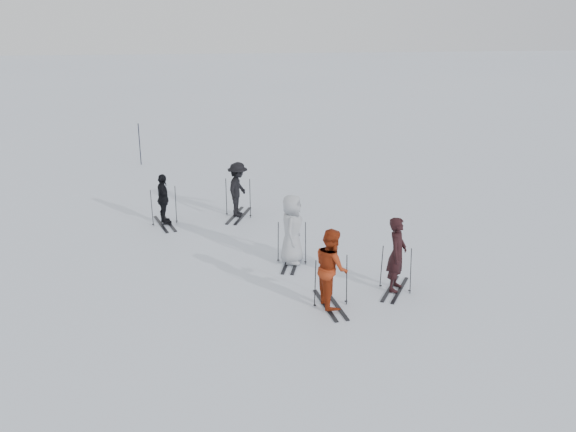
# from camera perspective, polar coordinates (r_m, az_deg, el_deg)

# --- Properties ---
(ground) EXTENTS (120.00, 120.00, 0.00)m
(ground) POSITION_cam_1_polar(r_m,az_deg,el_deg) (16.74, 0.33, -4.36)
(ground) COLOR silver
(ground) RESTS_ON ground
(skier_near_dark) EXTENTS (0.69, 0.78, 1.80)m
(skier_near_dark) POSITION_cam_1_polar(r_m,az_deg,el_deg) (15.24, 9.65, -3.45)
(skier_near_dark) COLOR black
(skier_near_dark) RESTS_ON ground
(skier_red) EXTENTS (0.82, 0.98, 1.81)m
(skier_red) POSITION_cam_1_polar(r_m,az_deg,el_deg) (14.33, 3.88, -4.69)
(skier_red) COLOR maroon
(skier_red) RESTS_ON ground
(skier_grey) EXTENTS (0.79, 1.01, 1.83)m
(skier_grey) POSITION_cam_1_polar(r_m,az_deg,el_deg) (16.53, 0.35, -1.25)
(skier_grey) COLOR #A3A7AC
(skier_grey) RESTS_ON ground
(skier_uphill_left) EXTENTS (0.64, 0.98, 1.55)m
(skier_uphill_left) POSITION_cam_1_polar(r_m,az_deg,el_deg) (19.72, -11.01, 1.40)
(skier_uphill_left) COLOR black
(skier_uphill_left) RESTS_ON ground
(skier_uphill_far) EXTENTS (0.95, 1.25, 1.72)m
(skier_uphill_far) POSITION_cam_1_polar(r_m,az_deg,el_deg) (20.11, -4.47, 2.31)
(skier_uphill_far) COLOR black
(skier_uphill_far) RESTS_ON ground
(skis_near_dark) EXTENTS (1.77, 1.47, 1.14)m
(skis_near_dark) POSITION_cam_1_polar(r_m,az_deg,el_deg) (15.37, 9.58, -4.58)
(skis_near_dark) COLOR black
(skis_near_dark) RESTS_ON ground
(skis_red) EXTENTS (1.79, 1.14, 1.21)m
(skis_red) POSITION_cam_1_polar(r_m,az_deg,el_deg) (14.46, 3.85, -5.77)
(skis_red) COLOR black
(skis_red) RESTS_ON ground
(skis_grey) EXTENTS (1.77, 1.23, 1.17)m
(skis_grey) POSITION_cam_1_polar(r_m,az_deg,el_deg) (16.65, 0.34, -2.32)
(skis_grey) COLOR black
(skis_grey) RESTS_ON ground
(skis_uphill_left) EXTENTS (1.84, 1.35, 1.20)m
(skis_uphill_left) POSITION_cam_1_polar(r_m,az_deg,el_deg) (19.77, -10.98, 0.92)
(skis_uphill_left) COLOR black
(skis_uphill_left) RESTS_ON ground
(skis_uphill_far) EXTENTS (1.94, 1.42, 1.27)m
(skis_uphill_far) POSITION_cam_1_polar(r_m,az_deg,el_deg) (20.17, -4.45, 1.70)
(skis_uphill_far) COLOR black
(skis_uphill_far) RESTS_ON ground
(piste_marker) EXTENTS (0.04, 0.04, 1.70)m
(piste_marker) POSITION_cam_1_polar(r_m,az_deg,el_deg) (26.92, -13.05, 6.24)
(piste_marker) COLOR black
(piste_marker) RESTS_ON ground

